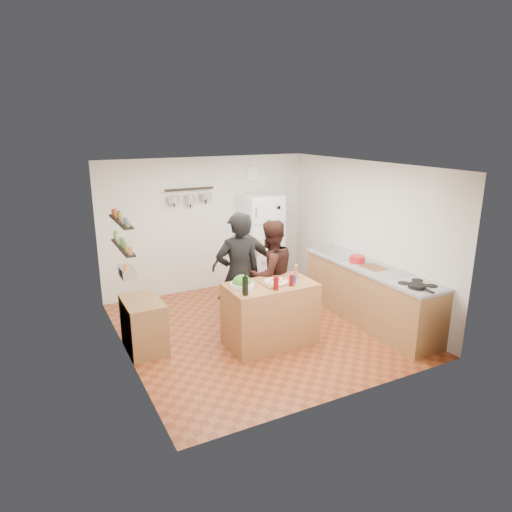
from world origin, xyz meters
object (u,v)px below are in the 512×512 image
salad_bowl (242,285)px  side_table (144,325)px  fridge (260,241)px  person_back (243,266)px  counter_run (369,295)px  pepper_mill (296,273)px  salt_canister (293,279)px  person_left (239,275)px  red_bowl (357,259)px  prep_island (270,314)px  skillet (417,286)px  wine_bottle (245,286)px  wall_clock (253,174)px  person_center (270,275)px

salad_bowl → side_table: 1.50m
fridge → side_table: fridge is taller
person_back → counter_run: person_back is taller
pepper_mill → salt_canister: 0.23m
person_left → red_bowl: size_ratio=7.49×
prep_island → side_table: (-1.66, 0.66, -0.09)m
salt_canister → skillet: (1.38, -0.96, -0.03)m
wine_bottle → skillet: wine_bottle is taller
person_left → wall_clock: (1.30, 2.09, 1.21)m
person_back → counter_run: (1.69, -1.14, -0.41)m
pepper_mill → side_table: (-2.11, 0.61, -0.63)m
wall_clock → side_table: (-2.69, -1.92, -1.78)m
skillet → side_table: (-3.34, 1.74, -0.58)m
skillet → person_center: bearing=131.2°
skillet → side_table: size_ratio=0.31×
person_center → red_bowl: size_ratio=6.77×
salt_canister → person_center: size_ratio=0.07×
wine_bottle → fridge: fridge is taller
salad_bowl → fridge: size_ratio=0.18×
prep_island → pepper_mill: (0.45, 0.05, 0.54)m
wine_bottle → red_bowl: wine_bottle is taller
prep_island → person_left: 0.74m
person_center → skillet: (1.40, -1.60, 0.10)m
salad_bowl → counter_run: 2.26m
red_bowl → wall_clock: size_ratio=0.83×
person_center → wall_clock: (0.75, 2.07, 1.30)m
person_back → side_table: size_ratio=2.14×
counter_run → salt_canister: bearing=-177.1°
person_left → counter_run: bearing=170.3°
wine_bottle → fridge: size_ratio=0.14×
prep_island → person_left: bearing=118.0°
person_left → person_center: person_left is taller
red_bowl → person_back: bearing=152.6°
fridge → wall_clock: 1.29m
red_bowl → side_table: 3.47m
pepper_mill → salad_bowl: bearing=180.0°
prep_island → counter_run: bearing=-1.4°
prep_island → side_table: 1.79m
salt_canister → red_bowl: (1.43, 0.36, 0.00)m
person_left → red_bowl: (2.00, -0.25, 0.03)m
wall_clock → person_back: bearing=-122.2°
salad_bowl → skillet: 2.39m
person_left → skillet: person_left is taller
salad_bowl → wine_bottle: (-0.08, -0.27, 0.09)m
salt_canister → wall_clock: bearing=74.8°
counter_run → red_bowl: size_ratio=10.50×
fridge → wall_clock: (0.00, 0.33, 1.25)m
prep_island → fridge: size_ratio=0.69×
skillet → side_table: skillet is taller
person_back → salt_canister: bearing=113.3°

